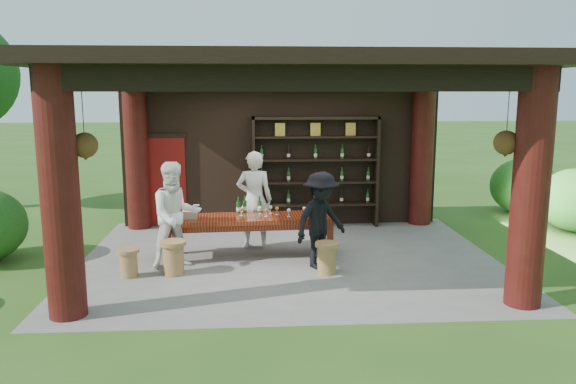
{
  "coord_description": "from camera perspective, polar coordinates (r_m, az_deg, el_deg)",
  "views": [
    {
      "loc": [
        -0.66,
        -9.73,
        2.99
      ],
      "look_at": [
        0.0,
        0.4,
        1.15
      ],
      "focal_mm": 35.0,
      "sensor_mm": 36.0,
      "label": 1
    }
  ],
  "objects": [
    {
      "name": "pavilion",
      "position": [
        10.21,
        -0.08,
        5.45
      ],
      "size": [
        7.5,
        6.0,
        3.6
      ],
      "color": "slate",
      "rests_on": "ground"
    },
    {
      "name": "guest_woman",
      "position": [
        9.71,
        -11.35,
        -2.31
      ],
      "size": [
        1.07,
        0.96,
        1.82
      ],
      "primitive_type": "imported",
      "rotation": [
        0.0,
        0.0,
        0.38
      ],
      "color": "white",
      "rests_on": "ground"
    },
    {
      "name": "table_glasses",
      "position": [
        10.23,
        -1.14,
        -1.95
      ],
      "size": [
        1.26,
        0.35,
        0.15
      ],
      "color": "silver",
      "rests_on": "tasting_table"
    },
    {
      "name": "wine_shelf",
      "position": [
        12.38,
        2.79,
        2.05
      ],
      "size": [
        2.77,
        0.42,
        2.44
      ],
      "color": "black",
      "rests_on": "ground"
    },
    {
      "name": "stool_near_left",
      "position": [
        9.46,
        -11.56,
        -6.45
      ],
      "size": [
        0.43,
        0.43,
        0.57
      ],
      "rotation": [
        0.0,
        0.0,
        0.37
      ],
      "color": "olive",
      "rests_on": "ground"
    },
    {
      "name": "stool_near_right",
      "position": [
        9.34,
        3.97,
        -6.62
      ],
      "size": [
        0.4,
        0.4,
        0.53
      ],
      "rotation": [
        0.0,
        0.0,
        0.44
      ],
      "color": "olive",
      "rests_on": "ground"
    },
    {
      "name": "napkin_basket",
      "position": [
        10.09,
        -9.95,
        -2.3
      ],
      "size": [
        0.27,
        0.19,
        0.14
      ],
      "primitive_type": "cube",
      "rotation": [
        0.0,
        0.0,
        0.05
      ],
      "color": "#BF6672",
      "rests_on": "tasting_table"
    },
    {
      "name": "table_bottles",
      "position": [
        10.42,
        -4.13,
        -1.29
      ],
      "size": [
        0.47,
        0.16,
        0.31
      ],
      "color": "#194C1E",
      "rests_on": "tasting_table"
    },
    {
      "name": "trees",
      "position": [
        11.82,
        17.15,
        11.66
      ],
      "size": [
        20.46,
        10.7,
        4.8
      ],
      "color": "#3F2819",
      "rests_on": "ground"
    },
    {
      "name": "host",
      "position": [
        10.74,
        -3.43,
        -0.78
      ],
      "size": [
        0.73,
        0.52,
        1.87
      ],
      "primitive_type": "imported",
      "rotation": [
        0.0,
        0.0,
        3.03
      ],
      "color": "silver",
      "rests_on": "ground"
    },
    {
      "name": "shrubs",
      "position": [
        10.9,
        12.83,
        -2.9
      ],
      "size": [
        17.55,
        7.72,
        1.36
      ],
      "color": "#194C14",
      "rests_on": "ground"
    },
    {
      "name": "guest_man",
      "position": [
        9.52,
        3.34,
        -2.88
      ],
      "size": [
        1.22,
        1.13,
        1.65
      ],
      "primitive_type": "imported",
      "rotation": [
        0.0,
        0.0,
        0.65
      ],
      "color": "black",
      "rests_on": "ground"
    },
    {
      "name": "ground",
      "position": [
        10.2,
        0.15,
        -6.77
      ],
      "size": [
        90.0,
        90.0,
        0.0
      ],
      "primitive_type": "plane",
      "color": "#2D5119",
      "rests_on": "ground"
    },
    {
      "name": "tasting_table",
      "position": [
        10.19,
        -3.96,
        -3.14
      ],
      "size": [
        3.13,
        0.96,
        0.75
      ],
      "rotation": [
        0.0,
        0.0,
        0.05
      ],
      "color": "#5A140C",
      "rests_on": "ground"
    },
    {
      "name": "stool_far_left",
      "position": [
        9.52,
        -15.88,
        -6.86
      ],
      "size": [
        0.36,
        0.36,
        0.47
      ],
      "rotation": [
        0.0,
        0.0,
        0.08
      ],
      "color": "olive",
      "rests_on": "ground"
    }
  ]
}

